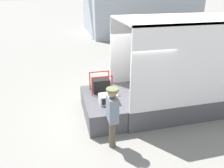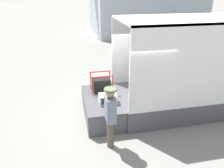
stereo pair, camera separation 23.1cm
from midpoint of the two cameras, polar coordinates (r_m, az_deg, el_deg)
name	(u,v)px [view 1 (the left image)]	position (r m, az deg, el deg)	size (l,w,h in m)	color
ground_plane	(118,114)	(7.55, 0.76, -7.81)	(160.00, 160.00, 0.00)	gray
tailgate_deck	(102,107)	(7.27, -3.61, -6.06)	(1.14, 2.20, 0.69)	#4C4C51
microwave	(108,99)	(6.74, -2.03, -3.85)	(0.55, 0.35, 0.29)	white
portable_generator	(101,85)	(7.46, -3.69, -0.20)	(0.71, 0.52, 0.65)	black
worker_person	(112,112)	(5.57, -1.10, -7.45)	(0.31, 0.44, 1.73)	brown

